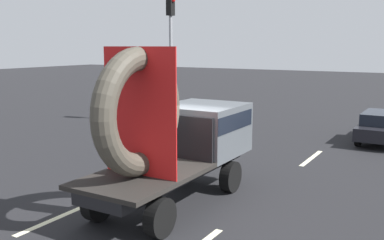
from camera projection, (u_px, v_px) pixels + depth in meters
ground_plane at (167, 201)px, 11.06m from camera, size 120.00×120.00×0.00m
flatbed_truck at (180, 133)px, 10.92m from camera, size 2.02×5.33×3.87m
distant_sedan at (383, 126)px, 17.69m from camera, size 1.63×3.81×1.24m
traffic_light at (171, 42)px, 21.72m from camera, size 0.42×0.36×6.25m
lane_dash_left_near at (60, 217)px, 10.03m from camera, size 0.16×2.46×0.01m
lane_dash_left_far at (219, 148)px, 16.80m from camera, size 0.16×2.62×0.01m
lane_dash_right_far at (311, 158)px, 15.27m from camera, size 0.16×2.41×0.01m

